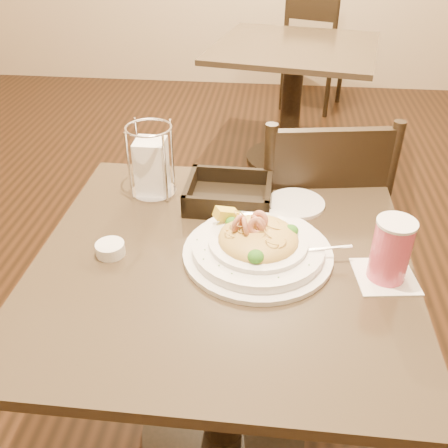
# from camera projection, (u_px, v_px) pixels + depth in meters

# --- Properties ---
(ground) EXTENTS (7.00, 7.00, 0.00)m
(ground) POSITION_uv_depth(u_px,v_px,m) (223.00, 434.00, 1.62)
(ground) COLOR black
(ground) RESTS_ON ground
(main_table) EXTENTS (0.90, 0.90, 0.73)m
(main_table) POSITION_uv_depth(u_px,v_px,m) (223.00, 324.00, 1.34)
(main_table) COLOR black
(main_table) RESTS_ON ground
(background_table) EXTENTS (1.05, 1.05, 0.73)m
(background_table) POSITION_uv_depth(u_px,v_px,m) (292.00, 85.00, 2.96)
(background_table) COLOR black
(background_table) RESTS_ON ground
(dining_chair_near) EXTENTS (0.48, 0.48, 0.93)m
(dining_chair_near) POSITION_uv_depth(u_px,v_px,m) (312.00, 226.00, 1.73)
(dining_chair_near) COLOR black
(dining_chair_near) RESTS_ON ground
(dining_chair_far) EXTENTS (0.54, 0.54, 0.93)m
(dining_chair_far) POSITION_uv_depth(u_px,v_px,m) (314.00, 44.00, 3.74)
(dining_chair_far) COLOR black
(dining_chair_far) RESTS_ON ground
(pasta_bowl) EXTENTS (0.40, 0.36, 0.12)m
(pasta_bowl) POSITION_uv_depth(u_px,v_px,m) (258.00, 244.00, 1.19)
(pasta_bowl) COLOR white
(pasta_bowl) RESTS_ON main_table
(drink_glass) EXTENTS (0.15, 0.15, 0.15)m
(drink_glass) POSITION_uv_depth(u_px,v_px,m) (391.00, 251.00, 1.10)
(drink_glass) COLOR white
(drink_glass) RESTS_ON main_table
(bread_basket) EXTENTS (0.24, 0.20, 0.07)m
(bread_basket) POSITION_uv_depth(u_px,v_px,m) (229.00, 196.00, 1.40)
(bread_basket) COLOR black
(bread_basket) RESTS_ON main_table
(napkin_caddy) EXTENTS (0.13, 0.13, 0.21)m
(napkin_caddy) POSITION_uv_depth(u_px,v_px,m) (152.00, 165.00, 1.41)
(napkin_caddy) COLOR silver
(napkin_caddy) RESTS_ON main_table
(side_plate) EXTENTS (0.17, 0.17, 0.01)m
(side_plate) POSITION_uv_depth(u_px,v_px,m) (296.00, 203.00, 1.40)
(side_plate) COLOR white
(side_plate) RESTS_ON main_table
(butter_ramekin) EXTENTS (0.08, 0.08, 0.03)m
(butter_ramekin) POSITION_uv_depth(u_px,v_px,m) (110.00, 249.00, 1.20)
(butter_ramekin) COLOR white
(butter_ramekin) RESTS_ON main_table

